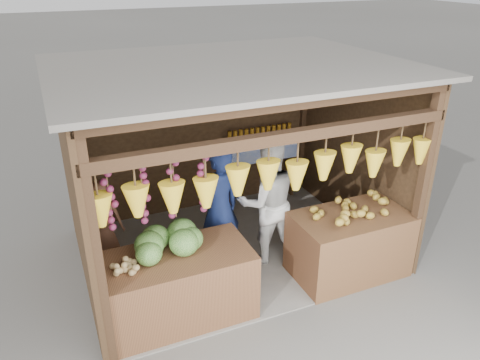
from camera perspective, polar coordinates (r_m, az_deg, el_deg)
name	(u,v)px	position (r m, az deg, el deg)	size (l,w,h in m)	color
ground	(232,250)	(6.83, -0.97, -8.52)	(80.00, 80.00, 0.00)	#514F49
stall_structure	(230,143)	(6.02, -1.23, 4.54)	(4.30, 3.30, 2.66)	slate
back_shelf	(260,153)	(7.85, 2.48, 3.30)	(1.25, 0.32, 1.32)	#382314
counter_left	(178,286)	(5.50, -7.52, -12.73)	(1.67, 0.85, 0.84)	#4B2B19
counter_right	(349,244)	(6.32, 13.15, -7.63)	(1.48, 0.85, 0.86)	#502E1A
stool	(109,267)	(6.43, -15.72, -10.18)	(0.35, 0.35, 0.32)	black
man_standing	(219,210)	(6.07, -2.55, -3.62)	(0.63, 0.41, 1.73)	#14204C
woman_standing	(267,202)	(6.25, 3.36, -2.65)	(0.85, 0.66, 1.75)	silver
vendor_seated	(102,221)	(6.07, -16.46, -4.83)	(0.52, 0.34, 1.06)	brown
melon_pile	(168,241)	(5.23, -8.79, -7.31)	(1.00, 0.50, 0.32)	#175115
tanfruit_pile	(125,266)	(5.08, -13.90, -10.17)	(0.34, 0.40, 0.13)	#AA8C4E
mango_pile	(357,208)	(6.06, 14.05, -3.28)	(1.40, 0.64, 0.22)	#C05219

